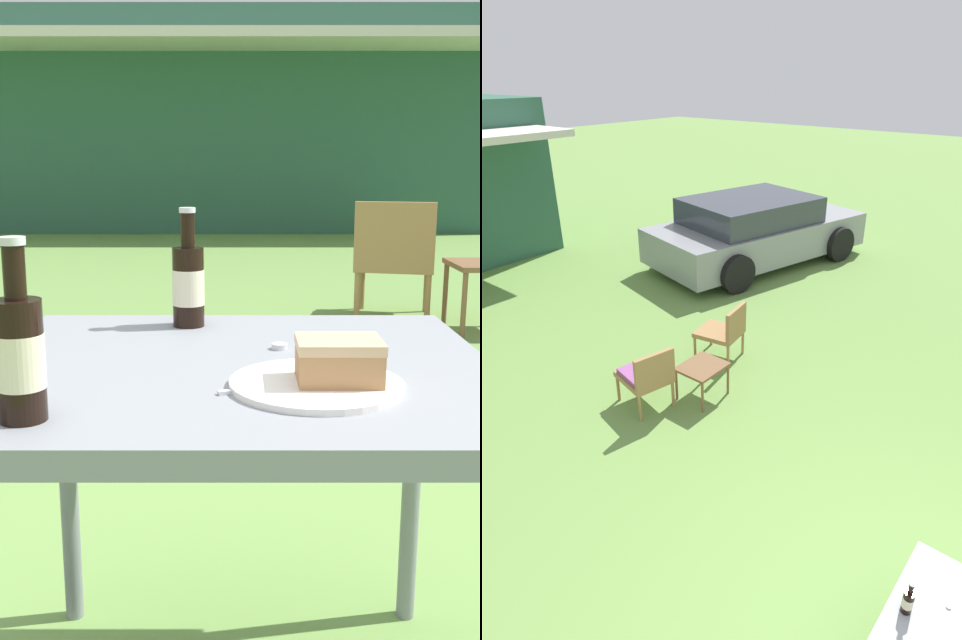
% 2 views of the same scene
% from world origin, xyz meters
% --- Properties ---
extents(cabin_building, '(8.81, 4.95, 2.99)m').
position_xyz_m(cabin_building, '(-0.60, 10.93, 1.51)').
color(cabin_building, '#2D5B47').
rests_on(cabin_building, ground_plane).
extents(wicker_chair_cushioned, '(0.60, 0.64, 0.76)m').
position_xyz_m(wicker_chair_cushioned, '(0.98, 3.55, 0.42)').
color(wicker_chair_cushioned, '#9E7547').
rests_on(wicker_chair_cushioned, ground_plane).
extents(patio_table, '(0.83, 0.76, 0.69)m').
position_xyz_m(patio_table, '(0.00, 0.00, 0.62)').
color(patio_table, gray).
rests_on(patio_table, ground_plane).
extents(cake_on_plate, '(0.26, 0.26, 0.07)m').
position_xyz_m(cake_on_plate, '(0.13, -0.14, 0.72)').
color(cake_on_plate, white).
rests_on(cake_on_plate, patio_table).
extents(cola_bottle_near, '(0.06, 0.06, 0.24)m').
position_xyz_m(cola_bottle_near, '(-0.10, 0.28, 0.78)').
color(cola_bottle_near, black).
rests_on(cola_bottle_near, patio_table).
extents(cola_bottle_far, '(0.06, 0.06, 0.24)m').
position_xyz_m(cola_bottle_far, '(-0.28, -0.28, 0.78)').
color(cola_bottle_far, black).
rests_on(cola_bottle_far, patio_table).
extents(fork, '(0.17, 0.07, 0.01)m').
position_xyz_m(fork, '(0.05, -0.15, 0.70)').
color(fork, silver).
rests_on(fork, patio_table).
extents(loose_bottle_cap, '(0.03, 0.03, 0.01)m').
position_xyz_m(loose_bottle_cap, '(0.07, 0.09, 0.70)').
color(loose_bottle_cap, silver).
rests_on(loose_bottle_cap, patio_table).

